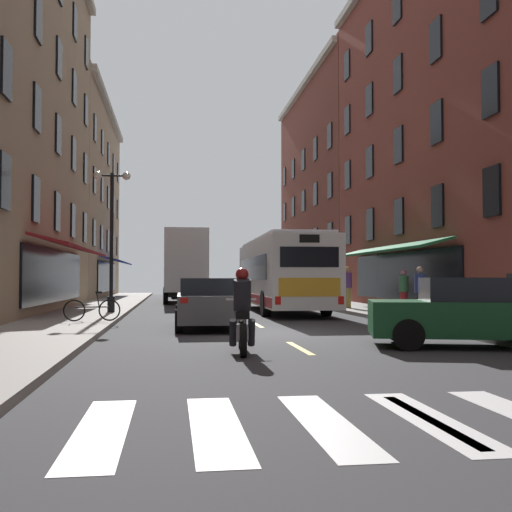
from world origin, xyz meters
name	(u,v)px	position (x,y,z in m)	size (l,w,h in m)	color
ground_plane	(272,335)	(0.00, 0.00, -0.05)	(34.80, 80.00, 0.10)	#333335
lane_centre_dashes	(274,334)	(0.00, -0.25, 0.00)	(0.14, 73.90, 0.01)	#DBCC4C
crosswalk_near	(429,419)	(0.00, -10.00, 0.00)	(7.10, 2.80, 0.01)	silver
sidewalk_left	(41,333)	(-5.90, 0.00, 0.07)	(3.00, 80.00, 0.14)	gray
sidewalk_right	(482,328)	(5.90, 0.00, 0.07)	(3.00, 80.00, 0.14)	gray
transit_bus	(281,273)	(2.09, 10.32, 1.67)	(2.76, 11.78, 3.17)	silver
box_truck	(185,267)	(-1.92, 20.33, 2.12)	(2.57, 7.48, 4.19)	black
sedan_near	(208,303)	(-1.60, 1.80, 0.74)	(1.92, 4.43, 1.46)	#515154
sedan_mid	(185,289)	(-1.71, 29.67, 0.66)	(1.98, 4.70, 1.27)	#515154
sedan_far	(473,312)	(3.70, -3.78, 0.74)	(4.56, 2.88, 1.47)	#144723
motorcycle_rider	(242,316)	(-1.27, -4.10, 0.71)	(0.63, 2.07, 1.66)	black
bicycle_near	(92,309)	(-5.08, 3.34, 0.50)	(1.71, 0.48, 0.91)	black
pedestrian_mid	(348,286)	(5.10, 10.38, 1.09)	(0.36, 0.36, 1.83)	#B29947
pedestrian_far	(404,290)	(6.21, 6.57, 0.98)	(0.36, 0.36, 1.65)	maroon
pedestrian_rear	(420,291)	(5.57, 3.48, 1.02)	(0.36, 0.36, 1.71)	black
street_lamp_twin	(112,234)	(-4.99, 8.28, 3.17)	(1.42, 0.32, 5.48)	black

